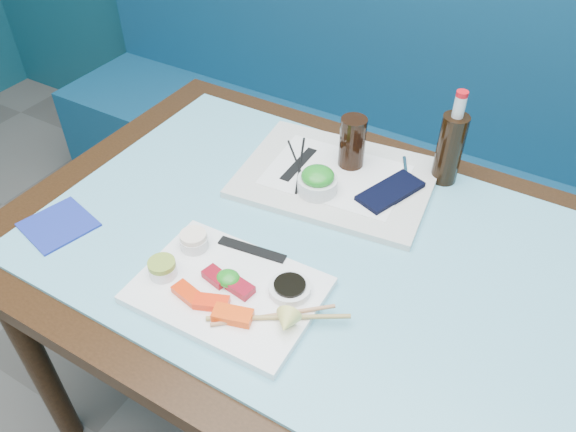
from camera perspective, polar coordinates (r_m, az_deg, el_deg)
The scene contains 34 objects.
booth_bench at distance 2.02m, azimuth 14.87°, elevation 3.55°, with size 3.00×0.56×1.17m.
dining_table at distance 1.22m, azimuth 4.20°, elevation -6.31°, with size 1.40×0.90×0.75m.
glass_top at distance 1.16m, azimuth 4.41°, elevation -3.41°, with size 1.22×0.76×0.01m, color #66B5CD.
sashimi_plate at distance 1.07m, azimuth -6.10°, elevation -7.52°, with size 0.34×0.24×0.02m, color white.
salmon_left at distance 1.05m, azimuth -10.15°, elevation -7.77°, with size 0.06×0.03×0.01m, color #EF3209.
salmon_mid at distance 1.03m, azimuth -7.79°, elevation -8.70°, with size 0.06×0.03×0.02m, color #FA2B0A.
salmon_right at distance 1.01m, azimuth -5.65°, elevation -10.01°, with size 0.07×0.03×0.02m, color #FF450A.
tuna_left at distance 1.07m, azimuth -7.33°, elevation -6.12°, with size 0.05×0.03×0.02m, color maroon.
tuna_right at distance 1.05m, azimuth -4.89°, elevation -7.28°, with size 0.05×0.03×0.02m, color maroon.
seaweed_garnish at distance 1.06m, azimuth -6.09°, elevation -6.31°, with size 0.05×0.04×0.03m, color #208A1F.
ramekin_wasabi at distance 1.10m, azimuth -12.60°, elevation -5.37°, with size 0.05×0.05×0.02m, color white.
wasabi_fill at distance 1.08m, azimuth -12.73°, elevation -4.77°, with size 0.05×0.05×0.01m, color olive.
ramekin_ginger at distance 1.14m, azimuth -9.52°, elevation -2.65°, with size 0.06×0.06×0.02m, color silver.
ginger_fill at distance 1.13m, azimuth -9.61°, elevation -2.01°, with size 0.05×0.05×0.01m, color #FFE9D1.
soy_dish at distance 1.04m, azimuth 0.18°, elevation -7.40°, with size 0.08×0.08×0.02m, color white.
soy_fill at distance 1.03m, azimuth 0.18°, elevation -7.01°, with size 0.06×0.06×0.01m, color black.
lemon_wedge at distance 0.97m, azimuth -0.18°, elevation -10.76°, with size 0.05×0.05×0.04m, color #E4DF6C.
chopstick_sleeve at distance 1.12m, azimuth -3.68°, elevation -3.41°, with size 0.14×0.02×0.00m, color black.
wooden_chopstick_a at distance 1.01m, azimuth -1.47°, elevation -10.05°, with size 0.01×0.01×0.22m, color tan.
wooden_chopstick_b at distance 1.00m, azimuth -0.98°, elevation -10.26°, with size 0.01×0.01×0.26m, color #A48A4D.
serving_tray at distance 1.32m, azimuth 4.90°, elevation 3.89°, with size 0.44×0.33×0.02m, color silver.
paper_placemat at distance 1.32m, azimuth 4.92°, elevation 4.20°, with size 0.31×0.22×0.00m, color white.
seaweed_bowl at distance 1.26m, azimuth 3.01°, elevation 3.19°, with size 0.09×0.09×0.04m, color silver.
seaweed_salad at distance 1.24m, azimuth 3.05°, elevation 4.09°, with size 0.07×0.07×0.04m, color #1F8621.
cola_glass at distance 1.32m, azimuth 6.56°, elevation 7.44°, with size 0.06×0.06×0.13m, color black.
navy_pouch at distance 1.27m, azimuth 10.35°, elevation 2.47°, with size 0.07×0.16×0.01m, color black.
fork at distance 1.36m, azimuth 11.83°, elevation 4.88°, with size 0.01×0.01×0.08m, color silver.
black_chopstick_a at distance 1.34m, azimuth 0.95°, elevation 5.35°, with size 0.01×0.01×0.20m, color black.
black_chopstick_b at distance 1.34m, azimuth 1.25°, elevation 5.26°, with size 0.01×0.01×0.22m, color black.
tray_sleeve at distance 1.34m, azimuth 1.10°, elevation 5.28°, with size 0.02×0.14×0.00m, color black.
cola_bottle_body at distance 1.33m, azimuth 16.09°, elevation 6.54°, with size 0.06×0.06×0.17m, color black.
cola_bottle_neck at distance 1.27m, azimuth 17.02°, elevation 10.59°, with size 0.03×0.03×0.05m, color silver.
cola_bottle_cap at distance 1.26m, azimuth 17.29°, elevation 11.77°, with size 0.03×0.03×0.01m, color red.
blue_napkin at distance 1.30m, azimuth -22.29°, elevation -0.84°, with size 0.13×0.13×0.01m, color navy.
Camera 1 is at (0.34, 0.70, 1.57)m, focal length 35.00 mm.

